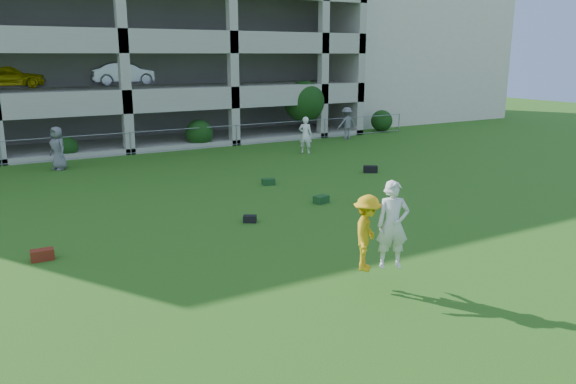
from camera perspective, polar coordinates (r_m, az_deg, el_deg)
ground at (r=13.25m, az=6.19°, el=-8.64°), size 100.00×100.00×0.00m
stucco_building at (r=48.48m, az=8.87°, el=13.59°), size 16.00×14.00×10.00m
bystander_c at (r=27.16m, az=-22.35°, el=4.13°), size 0.96×1.12×1.93m
bystander_e at (r=29.39m, az=1.78°, el=5.81°), size 0.82×0.82×1.92m
bystander_f at (r=34.59m, az=5.98°, el=6.97°), size 1.26×0.73×1.94m
bag_red_a at (r=15.49m, az=-23.69°, el=-5.86°), size 0.56×0.32×0.28m
bag_black_b at (r=17.36m, az=-3.90°, el=-2.74°), size 0.47×0.43×0.22m
bag_green_c at (r=19.58m, az=3.39°, el=-0.75°), size 0.57×0.47×0.26m
crate_d at (r=19.41m, az=8.03°, el=-0.94°), size 0.42×0.42×0.30m
bag_black_e at (r=24.86m, az=8.38°, el=2.31°), size 0.67×0.57×0.30m
bag_green_g at (r=22.27m, az=-2.00°, el=1.04°), size 0.56×0.42×0.25m
frisbee_contest at (r=12.32m, az=8.92°, el=-3.84°), size 1.38×1.38×2.05m
parking_garage at (r=38.25m, az=-19.71°, el=14.48°), size 30.00×14.00×12.00m
fence at (r=30.07m, az=-15.72°, el=4.82°), size 36.06×0.06×1.20m
shrub_row at (r=32.04m, az=-8.14°, el=7.33°), size 34.38×2.52×3.50m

